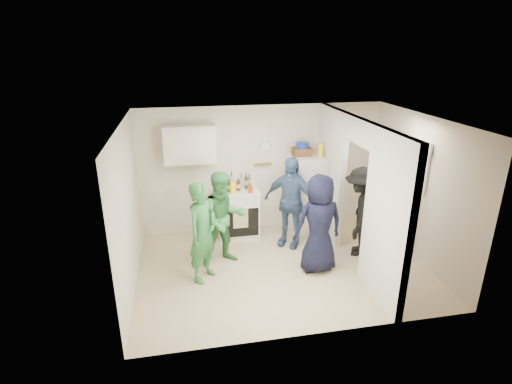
{
  "coord_description": "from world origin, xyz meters",
  "views": [
    {
      "loc": [
        -1.56,
        -5.74,
        3.57
      ],
      "look_at": [
        -0.38,
        0.4,
        1.25
      ],
      "focal_mm": 28.0,
      "sensor_mm": 36.0,
      "label": 1
    }
  ],
  "objects_px": {
    "person_green_left": "(203,233)",
    "person_green_center": "(224,219)",
    "yellow_cup_stack_top": "(321,150)",
    "person_navy": "(319,224)",
    "fridge": "(306,194)",
    "blue_bowl": "(302,145)",
    "person_denim": "(290,202)",
    "stove": "(238,213)",
    "person_nook": "(360,212)",
    "wicker_basket": "(302,152)"
  },
  "relations": [
    {
      "from": "yellow_cup_stack_top",
      "to": "person_green_left",
      "type": "relative_size",
      "value": 0.15
    },
    {
      "from": "wicker_basket",
      "to": "blue_bowl",
      "type": "relative_size",
      "value": 1.46
    },
    {
      "from": "blue_bowl",
      "to": "person_denim",
      "type": "bearing_deg",
      "value": -122.45
    },
    {
      "from": "wicker_basket",
      "to": "person_denim",
      "type": "distance_m",
      "value": 1.05
    },
    {
      "from": "stove",
      "to": "blue_bowl",
      "type": "bearing_deg",
      "value": 0.91
    },
    {
      "from": "person_navy",
      "to": "person_nook",
      "type": "distance_m",
      "value": 0.98
    },
    {
      "from": "fridge",
      "to": "person_green_left",
      "type": "xyz_separation_m",
      "value": [
        -2.13,
        -1.42,
        0.03
      ]
    },
    {
      "from": "person_green_left",
      "to": "person_nook",
      "type": "height_order",
      "value": "person_green_left"
    },
    {
      "from": "stove",
      "to": "blue_bowl",
      "type": "distance_m",
      "value": 1.81
    },
    {
      "from": "blue_bowl",
      "to": "fridge",
      "type": "bearing_deg",
      "value": -26.57
    },
    {
      "from": "yellow_cup_stack_top",
      "to": "person_navy",
      "type": "relative_size",
      "value": 0.15
    },
    {
      "from": "yellow_cup_stack_top",
      "to": "person_navy",
      "type": "distance_m",
      "value": 1.7
    },
    {
      "from": "stove",
      "to": "fridge",
      "type": "bearing_deg",
      "value": -1.26
    },
    {
      "from": "fridge",
      "to": "stove",
      "type": "bearing_deg",
      "value": 178.74
    },
    {
      "from": "person_green_left",
      "to": "person_navy",
      "type": "height_order",
      "value": "person_navy"
    },
    {
      "from": "wicker_basket",
      "to": "blue_bowl",
      "type": "xyz_separation_m",
      "value": [
        0.0,
        0.0,
        0.13
      ]
    },
    {
      "from": "person_green_center",
      "to": "person_nook",
      "type": "relative_size",
      "value": 1.02
    },
    {
      "from": "stove",
      "to": "person_denim",
      "type": "bearing_deg",
      "value": -32.95
    },
    {
      "from": "blue_bowl",
      "to": "person_green_left",
      "type": "xyz_separation_m",
      "value": [
        -2.03,
        -1.47,
        -0.95
      ]
    },
    {
      "from": "blue_bowl",
      "to": "person_green_center",
      "type": "distance_m",
      "value": 2.16
    },
    {
      "from": "person_green_left",
      "to": "person_green_center",
      "type": "distance_m",
      "value": 0.59
    },
    {
      "from": "blue_bowl",
      "to": "person_green_left",
      "type": "height_order",
      "value": "blue_bowl"
    },
    {
      "from": "blue_bowl",
      "to": "person_denim",
      "type": "height_order",
      "value": "blue_bowl"
    },
    {
      "from": "wicker_basket",
      "to": "person_green_center",
      "type": "height_order",
      "value": "wicker_basket"
    },
    {
      "from": "stove",
      "to": "person_nook",
      "type": "xyz_separation_m",
      "value": [
        2.0,
        -1.13,
        0.33
      ]
    },
    {
      "from": "person_green_left",
      "to": "person_denim",
      "type": "xyz_separation_m",
      "value": [
        1.65,
        0.88,
        0.04
      ]
    },
    {
      "from": "fridge",
      "to": "person_green_center",
      "type": "height_order",
      "value": "person_green_center"
    },
    {
      "from": "person_green_left",
      "to": "person_navy",
      "type": "xyz_separation_m",
      "value": [
        1.87,
        -0.07,
        0.02
      ]
    },
    {
      "from": "yellow_cup_stack_top",
      "to": "stove",
      "type": "bearing_deg",
      "value": 175.31
    },
    {
      "from": "fridge",
      "to": "person_denim",
      "type": "xyz_separation_m",
      "value": [
        -0.48,
        -0.55,
        0.08
      ]
    },
    {
      "from": "person_denim",
      "to": "stove",
      "type": "bearing_deg",
      "value": -175.96
    },
    {
      "from": "person_green_left",
      "to": "person_green_center",
      "type": "bearing_deg",
      "value": 0.13
    },
    {
      "from": "blue_bowl",
      "to": "person_nook",
      "type": "xyz_separation_m",
      "value": [
        0.74,
        -1.15,
        -0.96
      ]
    },
    {
      "from": "person_navy",
      "to": "blue_bowl",
      "type": "bearing_deg",
      "value": -100.0
    },
    {
      "from": "stove",
      "to": "person_green_center",
      "type": "bearing_deg",
      "value": -110.98
    },
    {
      "from": "person_green_center",
      "to": "person_green_left",
      "type": "bearing_deg",
      "value": -142.58
    },
    {
      "from": "person_green_left",
      "to": "person_denim",
      "type": "distance_m",
      "value": 1.87
    },
    {
      "from": "blue_bowl",
      "to": "yellow_cup_stack_top",
      "type": "relative_size",
      "value": 0.96
    },
    {
      "from": "person_nook",
      "to": "yellow_cup_stack_top",
      "type": "bearing_deg",
      "value": -129.34
    },
    {
      "from": "wicker_basket",
      "to": "person_nook",
      "type": "height_order",
      "value": "wicker_basket"
    },
    {
      "from": "stove",
      "to": "person_green_left",
      "type": "height_order",
      "value": "person_green_left"
    },
    {
      "from": "yellow_cup_stack_top",
      "to": "person_green_center",
      "type": "xyz_separation_m",
      "value": [
        -1.97,
        -0.87,
        -0.87
      ]
    },
    {
      "from": "stove",
      "to": "person_denim",
      "type": "xyz_separation_m",
      "value": [
        0.89,
        -0.58,
        0.38
      ]
    },
    {
      "from": "person_green_left",
      "to": "person_green_center",
      "type": "height_order",
      "value": "person_green_center"
    },
    {
      "from": "person_green_left",
      "to": "person_denim",
      "type": "height_order",
      "value": "person_denim"
    },
    {
      "from": "fridge",
      "to": "person_green_left",
      "type": "height_order",
      "value": "person_green_left"
    },
    {
      "from": "person_denim",
      "to": "person_navy",
      "type": "xyz_separation_m",
      "value": [
        0.22,
        -0.95,
        -0.03
      ]
    },
    {
      "from": "person_nook",
      "to": "person_green_left",
      "type": "bearing_deg",
      "value": -55.4
    },
    {
      "from": "yellow_cup_stack_top",
      "to": "person_denim",
      "type": "bearing_deg",
      "value": -147.49
    },
    {
      "from": "wicker_basket",
      "to": "person_nook",
      "type": "xyz_separation_m",
      "value": [
        0.74,
        -1.15,
        -0.83
      ]
    }
  ]
}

